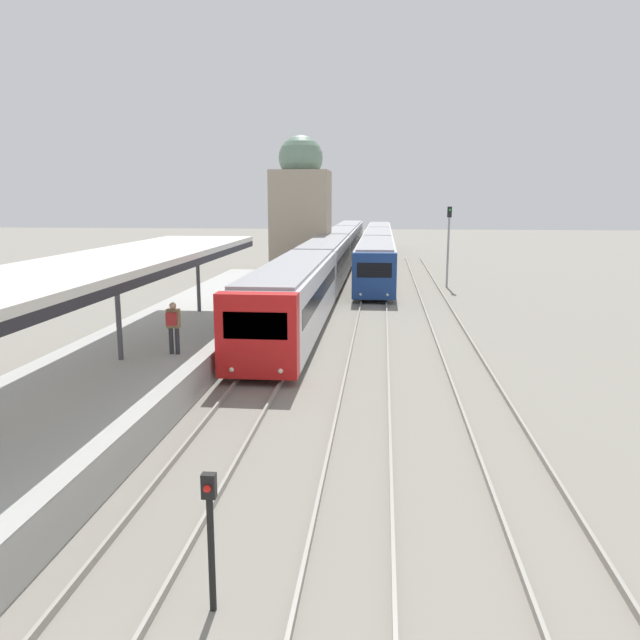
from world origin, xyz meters
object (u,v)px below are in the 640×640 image
(train_near, at_px, (334,251))
(train_far, at_px, (378,246))
(person_on_platform, at_px, (173,324))
(signal_post_near, at_px, (210,528))
(signal_mast_far, at_px, (449,237))

(train_near, xyz_separation_m, train_far, (3.45, 7.15, -0.05))
(person_on_platform, relative_size, train_far, 0.04)
(train_far, xyz_separation_m, signal_post_near, (-1.91, -49.17, -0.38))
(person_on_platform, distance_m, signal_mast_far, 25.96)
(train_near, bearing_deg, train_far, 64.27)
(person_on_platform, xyz_separation_m, signal_mast_far, (10.86, 23.54, 1.34))
(signal_post_near, xyz_separation_m, signal_mast_far, (6.69, 34.32, 2.05))
(train_far, bearing_deg, signal_mast_far, -72.18)
(train_far, relative_size, signal_mast_far, 8.33)
(train_near, height_order, train_far, train_near)
(train_near, relative_size, signal_mast_far, 11.68)
(person_on_platform, xyz_separation_m, train_far, (6.08, 38.40, -0.33))
(train_far, xyz_separation_m, signal_mast_far, (4.78, -14.86, 1.67))
(train_near, relative_size, signal_post_near, 29.53)
(person_on_platform, bearing_deg, train_near, 85.19)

